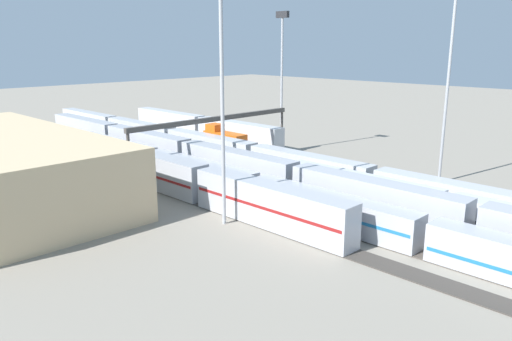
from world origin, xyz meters
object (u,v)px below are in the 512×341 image
light_mast_1 (221,51)px  light_mast_2 (451,50)px  train_on_track_4 (236,167)px  train_on_track_3 (446,209)px  train_on_track_2 (249,153)px  light_mast_0 (282,64)px  train_on_track_1 (224,140)px  train_on_track_5 (255,189)px  train_on_track_6 (152,169)px  signal_gantry (215,123)px  train_on_track_0 (202,127)px

light_mast_1 → light_mast_2: size_ratio=1.00×
train_on_track_4 → train_on_track_3: size_ratio=2.54×
train_on_track_2 → light_mast_0: light_mast_0 is taller
train_on_track_1 → light_mast_0: size_ratio=0.37×
train_on_track_5 → train_on_track_6: size_ratio=1.34×
train_on_track_3 → signal_gantry: (41.43, 0.00, 5.66)m
train_on_track_2 → signal_gantry: size_ratio=3.97×
train_on_track_4 → train_on_track_3: (-31.03, -5.00, -0.60)m
train_on_track_3 → train_on_track_5: (21.81, 10.00, 0.01)m
train_on_track_5 → train_on_track_1: size_ratio=9.56×
light_mast_1 → train_on_track_0: bearing=-36.5°
train_on_track_5 → train_on_track_2: (16.50, -15.00, 0.06)m
light_mast_1 → signal_gantry: light_mast_1 is taller
train_on_track_1 → light_mast_2: (-41.64, -7.40, 17.89)m
light_mast_0 → light_mast_1: bearing=122.8°
train_on_track_3 → train_on_track_0: (63.70, -15.00, 0.62)m
train_on_track_2 → train_on_track_0: bearing=-21.5°
train_on_track_5 → train_on_track_1: train_on_track_1 is taller
train_on_track_2 → train_on_track_1: (12.29, -5.00, 0.09)m
train_on_track_0 → train_on_track_5: bearing=149.2°
train_on_track_3 → signal_gantry: signal_gantry is taller
train_on_track_3 → light_mast_1: size_ratio=1.46×
train_on_track_0 → signal_gantry: size_ratio=1.35×
train_on_track_4 → train_on_track_6: bearing=52.7°
train_on_track_6 → signal_gantry: bearing=-79.5°
train_on_track_5 → light_mast_0: size_ratio=3.57×
train_on_track_5 → train_on_track_4: bearing=-28.5°
signal_gantry → train_on_track_6: bearing=100.5°
train_on_track_4 → light_mast_0: bearing=-64.2°
train_on_track_0 → train_on_track_2: bearing=158.5°
train_on_track_3 → train_on_track_2: (38.30, -5.00, 0.07)m
train_on_track_1 → light_mast_1: bearing=138.3°
light_mast_1 → train_on_track_4: bearing=-47.4°
train_on_track_4 → train_on_track_0: size_ratio=2.54×
train_on_track_6 → train_on_track_0: bearing=-50.1°
train_on_track_0 → light_mast_2: bearing=-177.5°
train_on_track_1 → train_on_track_0: size_ratio=0.21×
train_on_track_3 → light_mast_1: 31.86m
train_on_track_4 → light_mast_1: 25.01m
train_on_track_3 → train_on_track_1: bearing=-11.2°
train_on_track_4 → train_on_track_6: same height
train_on_track_5 → light_mast_2: bearing=-115.1°
train_on_track_1 → light_mast_2: bearing=-169.9°
train_on_track_5 → signal_gantry: size_ratio=2.73×
train_on_track_2 → train_on_track_1: bearing=-22.1°
train_on_track_5 → light_mast_0: 37.17m
train_on_track_2 → light_mast_0: bearing=-74.0°
light_mast_0 → light_mast_2: bearing=-180.0°
train_on_track_6 → train_on_track_2: bearing=-91.0°
train_on_track_4 → train_on_track_2: (7.28, -10.00, -0.53)m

